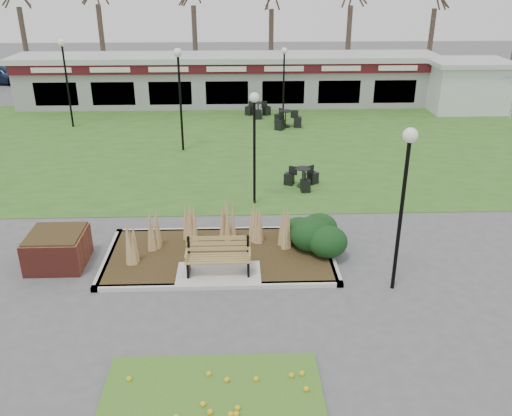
{
  "coord_description": "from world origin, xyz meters",
  "views": [
    {
      "loc": [
        0.54,
        -12.2,
        7.46
      ],
      "look_at": [
        1.05,
        2.0,
        1.16
      ],
      "focal_mm": 38.0,
      "sensor_mm": 36.0,
      "label": 1
    }
  ],
  "objects_px": {
    "service_hut": "(467,85)",
    "brick_planter": "(57,249)",
    "car_blue": "(1,74)",
    "bistro_set_d": "(258,112)",
    "bistro_set_b": "(302,180)",
    "bistro_set_c": "(285,122)",
    "food_pavilion": "(227,80)",
    "lamp_post_near_right": "(406,175)",
    "lamp_post_near_left": "(254,124)",
    "lamp_post_far_right": "(284,69)",
    "park_bench": "(218,256)",
    "lamp_post_far_left": "(64,64)",
    "lamp_post_mid_right": "(179,77)"
  },
  "relations": [
    {
      "from": "lamp_post_mid_right",
      "to": "service_hut",
      "type": "bearing_deg",
      "value": 24.19
    },
    {
      "from": "lamp_post_far_right",
      "to": "lamp_post_far_left",
      "type": "height_order",
      "value": "lamp_post_far_left"
    },
    {
      "from": "bistro_set_c",
      "to": "lamp_post_mid_right",
      "type": "bearing_deg",
      "value": -143.22
    },
    {
      "from": "bistro_set_d",
      "to": "lamp_post_far_left",
      "type": "bearing_deg",
      "value": -169.34
    },
    {
      "from": "lamp_post_far_right",
      "to": "bistro_set_d",
      "type": "relative_size",
      "value": 2.67
    },
    {
      "from": "food_pavilion",
      "to": "car_blue",
      "type": "height_order",
      "value": "food_pavilion"
    },
    {
      "from": "lamp_post_near_right",
      "to": "lamp_post_far_left",
      "type": "distance_m",
      "value": 19.98
    },
    {
      "from": "lamp_post_far_left",
      "to": "bistro_set_b",
      "type": "height_order",
      "value": "lamp_post_far_left"
    },
    {
      "from": "bistro_set_c",
      "to": "car_blue",
      "type": "xyz_separation_m",
      "value": [
        -19.02,
        12.25,
        0.39
      ]
    },
    {
      "from": "service_hut",
      "to": "bistro_set_c",
      "type": "distance_m",
      "value": 11.03
    },
    {
      "from": "bistro_set_b",
      "to": "bistro_set_c",
      "type": "relative_size",
      "value": 0.85
    },
    {
      "from": "lamp_post_mid_right",
      "to": "lamp_post_far_right",
      "type": "relative_size",
      "value": 1.16
    },
    {
      "from": "brick_planter",
      "to": "service_hut",
      "type": "bearing_deg",
      "value": 43.52
    },
    {
      "from": "brick_planter",
      "to": "bistro_set_d",
      "type": "distance_m",
      "value": 17.12
    },
    {
      "from": "lamp_post_far_left",
      "to": "service_hut",
      "type": "bearing_deg",
      "value": 7.47
    },
    {
      "from": "park_bench",
      "to": "lamp_post_mid_right",
      "type": "height_order",
      "value": "lamp_post_mid_right"
    },
    {
      "from": "park_bench",
      "to": "lamp_post_near_left",
      "type": "relative_size",
      "value": 0.44
    },
    {
      "from": "car_blue",
      "to": "bistro_set_b",
      "type": "bearing_deg",
      "value": -123.25
    },
    {
      "from": "lamp_post_near_right",
      "to": "car_blue",
      "type": "height_order",
      "value": "lamp_post_near_right"
    },
    {
      "from": "brick_planter",
      "to": "lamp_post_near_left",
      "type": "distance_m",
      "value": 7.19
    },
    {
      "from": "lamp_post_near_right",
      "to": "bistro_set_c",
      "type": "bearing_deg",
      "value": 95.31
    },
    {
      "from": "lamp_post_far_right",
      "to": "lamp_post_far_left",
      "type": "relative_size",
      "value": 0.88
    },
    {
      "from": "lamp_post_near_right",
      "to": "lamp_post_near_left",
      "type": "bearing_deg",
      "value": 121.08
    },
    {
      "from": "food_pavilion",
      "to": "lamp_post_near_left",
      "type": "distance_m",
      "value": 15.07
    },
    {
      "from": "service_hut",
      "to": "bistro_set_b",
      "type": "relative_size",
      "value": 3.28
    },
    {
      "from": "food_pavilion",
      "to": "bistro_set_c",
      "type": "relative_size",
      "value": 15.51
    },
    {
      "from": "bistro_set_b",
      "to": "bistro_set_c",
      "type": "distance_m",
      "value": 8.26
    },
    {
      "from": "car_blue",
      "to": "lamp_post_near_right",
      "type": "bearing_deg",
      "value": -129.4
    },
    {
      "from": "bistro_set_c",
      "to": "car_blue",
      "type": "bearing_deg",
      "value": 147.22
    },
    {
      "from": "car_blue",
      "to": "bistro_set_d",
      "type": "bearing_deg",
      "value": -105.45
    },
    {
      "from": "food_pavilion",
      "to": "bistro_set_b",
      "type": "distance_m",
      "value": 13.84
    },
    {
      "from": "lamp_post_far_left",
      "to": "car_blue",
      "type": "xyz_separation_m",
      "value": [
        -8.14,
        11.8,
        -2.49
      ]
    },
    {
      "from": "lamp_post_far_right",
      "to": "bistro_set_d",
      "type": "height_order",
      "value": "lamp_post_far_right"
    },
    {
      "from": "service_hut",
      "to": "lamp_post_near_left",
      "type": "bearing_deg",
      "value": -133.61
    },
    {
      "from": "bistro_set_c",
      "to": "bistro_set_d",
      "type": "height_order",
      "value": "bistro_set_c"
    },
    {
      "from": "lamp_post_far_right",
      "to": "car_blue",
      "type": "xyz_separation_m",
      "value": [
        -18.97,
        11.29,
        -2.11
      ]
    },
    {
      "from": "lamp_post_far_right",
      "to": "car_blue",
      "type": "relative_size",
      "value": 0.81
    },
    {
      "from": "bistro_set_c",
      "to": "lamp_post_near_left",
      "type": "bearing_deg",
      "value": -101.07
    },
    {
      "from": "food_pavilion",
      "to": "bistro_set_d",
      "type": "bearing_deg",
      "value": -60.15
    },
    {
      "from": "food_pavilion",
      "to": "service_hut",
      "type": "xyz_separation_m",
      "value": [
        13.5,
        -1.96,
        -0.03
      ]
    },
    {
      "from": "brick_planter",
      "to": "bistro_set_c",
      "type": "xyz_separation_m",
      "value": [
        7.42,
        13.75,
        -0.18
      ]
    },
    {
      "from": "food_pavilion",
      "to": "park_bench",
      "type": "bearing_deg",
      "value": -90.0
    },
    {
      "from": "service_hut",
      "to": "lamp_post_far_right",
      "type": "relative_size",
      "value": 1.15
    },
    {
      "from": "service_hut",
      "to": "brick_planter",
      "type": "bearing_deg",
      "value": -136.48
    },
    {
      "from": "brick_planter",
      "to": "lamp_post_near_left",
      "type": "height_order",
      "value": "lamp_post_near_left"
    },
    {
      "from": "brick_planter",
      "to": "lamp_post_far_right",
      "type": "distance_m",
      "value": 16.61
    },
    {
      "from": "lamp_post_near_right",
      "to": "lamp_post_mid_right",
      "type": "bearing_deg",
      "value": 118.52
    },
    {
      "from": "brick_planter",
      "to": "park_bench",
      "type": "bearing_deg",
      "value": -9.69
    },
    {
      "from": "lamp_post_near_right",
      "to": "car_blue",
      "type": "xyz_separation_m",
      "value": [
        -20.44,
        27.54,
        -2.37
      ]
    },
    {
      "from": "lamp_post_far_right",
      "to": "park_bench",
      "type": "bearing_deg",
      "value": -100.87
    }
  ]
}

